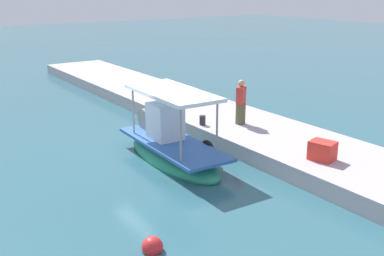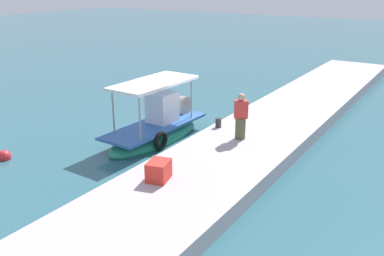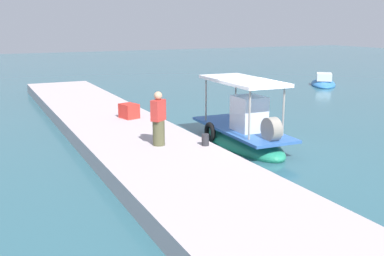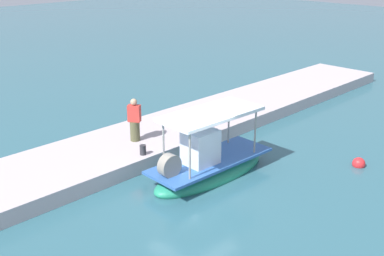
# 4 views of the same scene
# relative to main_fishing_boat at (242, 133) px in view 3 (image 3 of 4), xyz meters

# --- Properties ---
(ground_plane) EXTENTS (120.00, 120.00, 0.00)m
(ground_plane) POSITION_rel_main_fishing_boat_xyz_m (0.94, 0.13, -0.46)
(ground_plane) COLOR #30606E
(dock_quay) EXTENTS (36.00, 3.81, 0.56)m
(dock_quay) POSITION_rel_main_fishing_boat_xyz_m (0.94, -3.74, -0.17)
(dock_quay) COLOR #BBADB2
(dock_quay) RESTS_ON ground_plane
(main_fishing_boat) EXTENTS (5.17, 1.95, 2.79)m
(main_fishing_boat) POSITION_rel_main_fishing_boat_xyz_m (0.00, 0.00, 0.00)
(main_fishing_boat) COLOR #26926C
(main_fishing_boat) RESTS_ON ground_plane
(fisherman_near_bollard) EXTENTS (0.54, 0.56, 1.74)m
(fisherman_near_bollard) POSITION_rel_main_fishing_boat_xyz_m (0.54, -3.51, 0.90)
(fisherman_near_bollard) COLOR brown
(fisherman_near_bollard) RESTS_ON dock_quay
(mooring_bollard) EXTENTS (0.24, 0.24, 0.38)m
(mooring_bollard) POSITION_rel_main_fishing_boat_xyz_m (1.24, -2.19, 0.30)
(mooring_bollard) COLOR #2D2D33
(mooring_bollard) RESTS_ON dock_quay
(cargo_crate) EXTENTS (0.87, 0.77, 0.59)m
(cargo_crate) POSITION_rel_main_fishing_boat_xyz_m (-3.92, -3.04, 0.40)
(cargo_crate) COLOR red
(cargo_crate) RESTS_ON dock_quay
(marker_buoy) EXTENTS (0.49, 0.49, 0.49)m
(marker_buoy) POSITION_rel_main_fishing_boat_xyz_m (-4.67, 3.46, -0.36)
(marker_buoy) COLOR red
(marker_buoy) RESTS_ON ground_plane
(moored_boat_near) EXTENTS (4.50, 4.13, 1.16)m
(moored_boat_near) POSITION_rel_main_fishing_boat_xyz_m (-11.42, 14.28, -0.31)
(moored_boat_near) COLOR #3076BE
(moored_boat_near) RESTS_ON ground_plane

